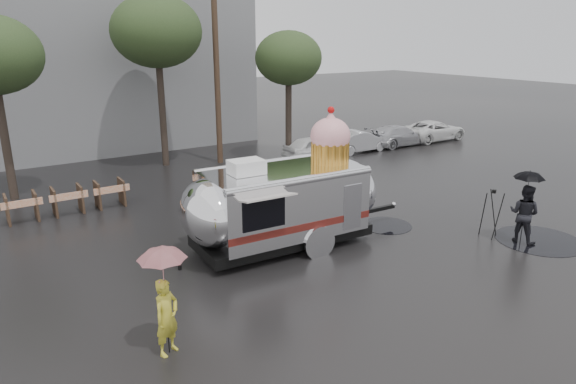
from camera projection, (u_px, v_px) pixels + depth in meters
ground at (369, 280)px, 13.60m from camera, size 120.00×120.00×0.00m
puddles at (357, 226)px, 17.44m from camera, size 9.68×9.86×0.01m
grey_building at (32, 29)px, 28.76m from camera, size 22.00×12.00×13.00m
utility_pole at (217, 69)px, 24.73m from camera, size 1.60×0.28×9.00m
tree_mid at (157, 32)px, 23.71m from camera, size 4.20×4.20×8.03m
tree_right at (289, 59)px, 25.64m from camera, size 3.36×3.36×6.42m
barricade_row at (68, 200)px, 18.50m from camera, size 4.30×0.80×1.00m
parked_cars at (383, 136)px, 29.16m from camera, size 13.20×1.90×1.50m
airstream_trailer at (285, 199)px, 15.42m from camera, size 7.89×3.09×4.25m
person_left at (167, 317)px, 10.28m from camera, size 0.70×0.62×1.64m
umbrella_pink at (163, 266)px, 9.94m from camera, size 1.18×1.18×2.35m
person_right at (524, 214)px, 15.86m from camera, size 0.68×0.98×1.86m
umbrella_black at (529, 183)px, 15.56m from camera, size 1.12×1.12×2.31m
tripod at (492, 208)px, 16.27m from camera, size 0.65×0.60×1.58m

